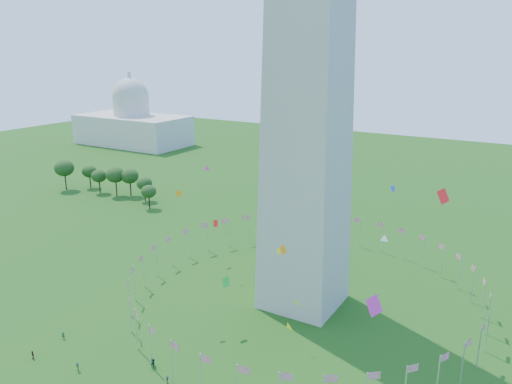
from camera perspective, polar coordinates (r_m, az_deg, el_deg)
flag_ring at (r=120.12m, az=5.41°, el=-10.47°), size 80.24×80.24×9.00m
capitol_building at (r=322.01m, az=-14.07°, el=9.36°), size 70.00×35.00×46.00m
kites_aloft at (r=88.11m, az=6.55°, el=-9.97°), size 85.34×74.97×33.97m
tree_line_west at (r=213.54m, az=-16.76°, el=1.14°), size 55.32×15.23×12.71m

